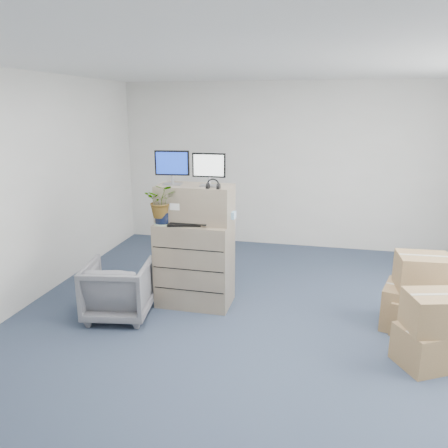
# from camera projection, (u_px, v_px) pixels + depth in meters

# --- Properties ---
(ground) EXTENTS (7.00, 7.00, 0.00)m
(ground) POSITION_uv_depth(u_px,v_px,m) (265.00, 347.00, 4.48)
(ground) COLOR #283548
(ground) RESTS_ON ground
(wall_back) EXTENTS (6.00, 0.02, 2.80)m
(wall_back) POSITION_uv_depth(u_px,v_px,m) (294.00, 166.00, 7.42)
(wall_back) COLOR beige
(wall_back) RESTS_ON ground
(filing_cabinet_lower) EXTENTS (0.90, 0.56, 1.04)m
(filing_cabinet_lower) POSITION_uv_depth(u_px,v_px,m) (195.00, 263.00, 5.36)
(filing_cabinet_lower) COLOR gray
(filing_cabinet_lower) RESTS_ON ground
(filing_cabinet_upper) EXTENTS (0.90, 0.46, 0.45)m
(filing_cabinet_upper) POSITION_uv_depth(u_px,v_px,m) (195.00, 204.00, 5.21)
(filing_cabinet_upper) COLOR gray
(filing_cabinet_upper) RESTS_ON filing_cabinet_lower
(monitor_left) EXTENTS (0.41, 0.18, 0.40)m
(monitor_left) POSITION_uv_depth(u_px,v_px,m) (172.00, 166.00, 5.11)
(monitor_left) COLOR #99999E
(monitor_left) RESTS_ON filing_cabinet_upper
(monitor_right) EXTENTS (0.39, 0.15, 0.38)m
(monitor_right) POSITION_uv_depth(u_px,v_px,m) (209.00, 168.00, 5.01)
(monitor_right) COLOR #99999E
(monitor_right) RESTS_ON filing_cabinet_upper
(headphones) EXTENTS (0.15, 0.02, 0.15)m
(headphones) POSITION_uv_depth(u_px,v_px,m) (213.00, 185.00, 4.91)
(headphones) COLOR black
(headphones) RESTS_ON filing_cabinet_upper
(keyboard) EXTENTS (0.53, 0.32, 0.03)m
(keyboard) POSITION_uv_depth(u_px,v_px,m) (189.00, 224.00, 5.12)
(keyboard) COLOR black
(keyboard) RESTS_ON filing_cabinet_lower
(mouse) EXTENTS (0.10, 0.08, 0.03)m
(mouse) POSITION_uv_depth(u_px,v_px,m) (216.00, 225.00, 5.05)
(mouse) COLOR silver
(mouse) RESTS_ON filing_cabinet_lower
(water_bottle) EXTENTS (0.07, 0.07, 0.26)m
(water_bottle) POSITION_uv_depth(u_px,v_px,m) (198.00, 211.00, 5.23)
(water_bottle) COLOR gray
(water_bottle) RESTS_ON filing_cabinet_lower
(phone_dock) EXTENTS (0.06, 0.05, 0.14)m
(phone_dock) POSITION_uv_depth(u_px,v_px,m) (191.00, 218.00, 5.26)
(phone_dock) COLOR silver
(phone_dock) RESTS_ON filing_cabinet_lower
(external_drive) EXTENTS (0.22, 0.19, 0.06)m
(external_drive) POSITION_uv_depth(u_px,v_px,m) (221.00, 219.00, 5.25)
(external_drive) COLOR black
(external_drive) RESTS_ON filing_cabinet_lower
(tissue_box) EXTENTS (0.23, 0.12, 0.08)m
(tissue_box) POSITION_uv_depth(u_px,v_px,m) (226.00, 215.00, 5.19)
(tissue_box) COLOR #3C99CD
(tissue_box) RESTS_ON external_drive
(potted_plant) EXTENTS (0.40, 0.43, 0.40)m
(potted_plant) POSITION_uv_depth(u_px,v_px,m) (162.00, 206.00, 5.09)
(potted_plant) COLOR #99B390
(potted_plant) RESTS_ON filing_cabinet_lower
(office_chair) EXTENTS (0.81, 0.77, 0.73)m
(office_chair) POSITION_uv_depth(u_px,v_px,m) (118.00, 287.00, 5.05)
(office_chair) COLOR #5B5B5F
(office_chair) RESTS_ON ground
(cardboard_boxes) EXTENTS (1.72, 1.39, 0.85)m
(cardboard_boxes) POSITION_uv_depth(u_px,v_px,m) (442.00, 315.00, 4.50)
(cardboard_boxes) COLOR #886242
(cardboard_boxes) RESTS_ON ground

